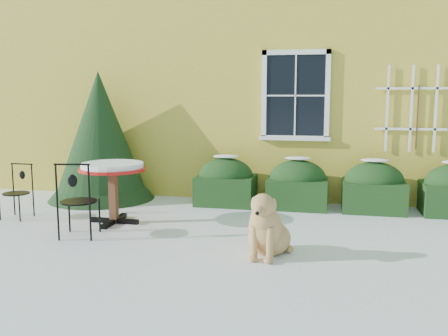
% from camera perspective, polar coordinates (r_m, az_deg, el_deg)
% --- Properties ---
extents(ground, '(80.00, 80.00, 0.00)m').
position_cam_1_polar(ground, '(6.72, -1.83, -8.83)').
color(ground, white).
rests_on(ground, ground).
extents(house, '(12.40, 8.40, 6.40)m').
position_cam_1_polar(house, '(13.38, 5.61, 13.57)').
color(house, yellow).
rests_on(house, ground).
extents(hedge_row, '(4.95, 0.80, 0.91)m').
position_cam_1_polar(hedge_row, '(8.92, 12.58, -2.08)').
color(hedge_row, black).
rests_on(hedge_row, ground).
extents(evergreen_shrub, '(2.01, 2.01, 2.43)m').
position_cam_1_polar(evergreen_shrub, '(9.79, -13.94, 2.19)').
color(evergreen_shrub, black).
rests_on(evergreen_shrub, ground).
extents(bistro_table, '(1.02, 1.02, 0.95)m').
position_cam_1_polar(bistro_table, '(7.88, -12.61, -0.56)').
color(bistro_table, black).
rests_on(bistro_table, ground).
extents(patio_chair_near, '(0.56, 0.55, 1.07)m').
position_cam_1_polar(patio_chair_near, '(7.26, -16.39, -3.50)').
color(patio_chair_near, black).
rests_on(patio_chair_near, ground).
extents(patio_chair_far, '(0.42, 0.42, 0.88)m').
position_cam_1_polar(patio_chair_far, '(8.76, -22.53, -2.47)').
color(patio_chair_far, black).
rests_on(patio_chair_far, ground).
extents(dog, '(0.62, 0.92, 0.85)m').
position_cam_1_polar(dog, '(6.21, 4.91, -7.04)').
color(dog, tan).
rests_on(dog, ground).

